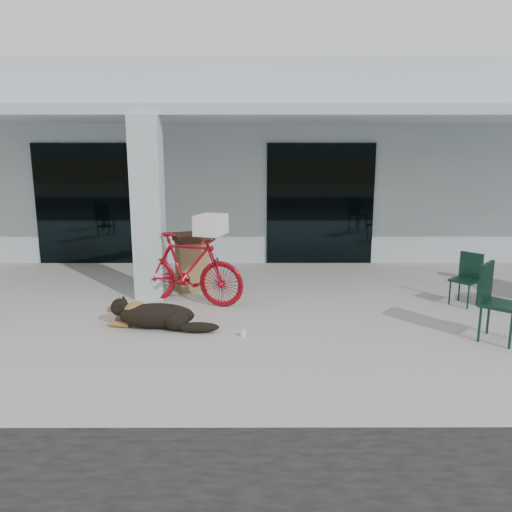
{
  "coord_description": "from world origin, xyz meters",
  "views": [
    {
      "loc": [
        0.33,
        -6.23,
        2.57
      ],
      "look_at": [
        0.35,
        1.07,
        1.0
      ],
      "focal_mm": 35.0,
      "sensor_mm": 36.0,
      "label": 1
    }
  ],
  "objects_px": {
    "dog": "(157,314)",
    "cafe_chair_far_a": "(501,304)",
    "trash_receptacle": "(192,262)",
    "bicycle": "(187,269)",
    "cafe_chair_far_b": "(465,280)"
  },
  "relations": [
    {
      "from": "dog",
      "to": "cafe_chair_far_a",
      "type": "distance_m",
      "value": 4.79
    },
    {
      "from": "dog",
      "to": "cafe_chair_far_a",
      "type": "bearing_deg",
      "value": 4.48
    },
    {
      "from": "cafe_chair_far_a",
      "to": "trash_receptacle",
      "type": "distance_m",
      "value": 5.2
    },
    {
      "from": "bicycle",
      "to": "dog",
      "type": "relative_size",
      "value": 1.58
    },
    {
      "from": "bicycle",
      "to": "cafe_chair_far_a",
      "type": "height_order",
      "value": "bicycle"
    },
    {
      "from": "bicycle",
      "to": "cafe_chair_far_a",
      "type": "relative_size",
      "value": 1.89
    },
    {
      "from": "cafe_chair_far_b",
      "to": "trash_receptacle",
      "type": "xyz_separation_m",
      "value": [
        -4.67,
        1.0,
        0.08
      ]
    },
    {
      "from": "dog",
      "to": "cafe_chair_far_a",
      "type": "xyz_separation_m",
      "value": [
        4.75,
        -0.52,
        0.32
      ]
    },
    {
      "from": "bicycle",
      "to": "cafe_chair_far_a",
      "type": "xyz_separation_m",
      "value": [
        4.46,
        -1.72,
        -0.07
      ]
    },
    {
      "from": "dog",
      "to": "cafe_chair_far_b",
      "type": "xyz_separation_m",
      "value": [
        4.94,
        1.1,
        0.23
      ]
    },
    {
      "from": "bicycle",
      "to": "trash_receptacle",
      "type": "bearing_deg",
      "value": 20.42
    },
    {
      "from": "dog",
      "to": "cafe_chair_far_a",
      "type": "relative_size",
      "value": 1.19
    },
    {
      "from": "dog",
      "to": "trash_receptacle",
      "type": "xyz_separation_m",
      "value": [
        0.27,
        2.1,
        0.31
      ]
    },
    {
      "from": "dog",
      "to": "trash_receptacle",
      "type": "bearing_deg",
      "value": 93.48
    },
    {
      "from": "cafe_chair_far_a",
      "to": "trash_receptacle",
      "type": "relative_size",
      "value": 1.02
    }
  ]
}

